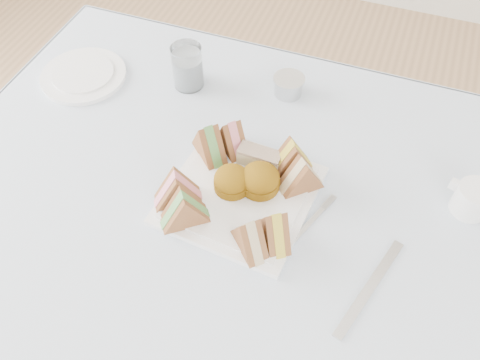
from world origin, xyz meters
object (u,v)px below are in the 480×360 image
(table, at_px, (200,311))
(serving_plate, at_px, (240,195))
(water_glass, at_px, (187,67))
(creamer_jug, at_px, (473,200))

(table, distance_m, serving_plate, 0.40)
(water_glass, bearing_deg, table, -66.72)
(water_glass, bearing_deg, serving_plate, -49.79)
(table, xyz_separation_m, serving_plate, (0.07, 0.08, 0.38))
(serving_plate, bearing_deg, water_glass, 135.01)
(serving_plate, bearing_deg, table, -126.12)
(serving_plate, bearing_deg, creamer_jug, 21.49)
(serving_plate, height_order, water_glass, water_glass)
(table, bearing_deg, creamer_jug, 23.24)
(table, bearing_deg, serving_plate, 49.08)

